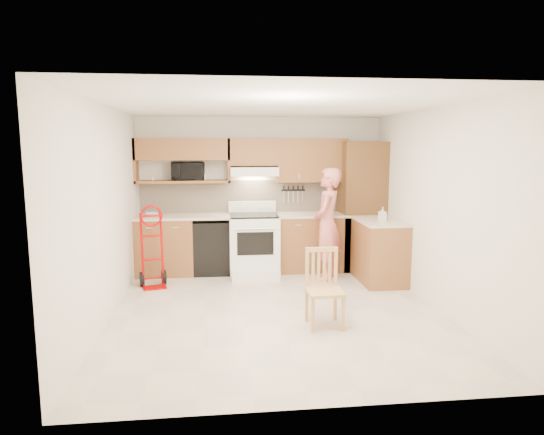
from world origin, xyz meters
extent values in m
cube|color=beige|center=(0.00, 0.00, -0.01)|extent=(4.00, 4.50, 0.02)
cube|color=white|center=(0.00, 0.00, 2.51)|extent=(4.00, 4.50, 0.02)
cube|color=silver|center=(0.00, 2.26, 1.25)|extent=(4.00, 0.02, 2.50)
cube|color=silver|center=(0.00, -2.26, 1.25)|extent=(4.00, 0.02, 2.50)
cube|color=silver|center=(-2.01, 0.00, 1.25)|extent=(0.02, 4.50, 2.50)
cube|color=silver|center=(2.01, 0.00, 1.25)|extent=(0.02, 4.50, 2.50)
cube|color=beige|center=(0.00, 2.23, 1.20)|extent=(3.92, 0.03, 0.55)
cube|color=brown|center=(-1.55, 1.95, 0.45)|extent=(0.90, 0.60, 0.90)
cube|color=black|center=(-0.80, 1.95, 0.42)|extent=(0.60, 0.60, 0.85)
cube|color=brown|center=(0.83, 1.95, 0.45)|extent=(1.14, 0.60, 0.90)
cube|color=beige|center=(-1.25, 1.95, 0.92)|extent=(1.50, 0.63, 0.04)
cube|color=beige|center=(0.83, 1.95, 0.92)|extent=(1.14, 0.63, 0.04)
cube|color=brown|center=(1.70, 1.15, 0.45)|extent=(0.60, 1.00, 0.90)
cube|color=beige|center=(1.70, 1.15, 0.92)|extent=(0.63, 1.00, 0.04)
cube|color=#553518|center=(1.65, 1.95, 1.05)|extent=(0.70, 0.60, 2.10)
cube|color=brown|center=(-1.25, 2.08, 1.98)|extent=(1.50, 0.33, 0.34)
cube|color=brown|center=(-1.25, 2.08, 1.47)|extent=(1.50, 0.33, 0.04)
cube|color=brown|center=(-0.12, 2.08, 1.94)|extent=(0.76, 0.33, 0.44)
cube|color=brown|center=(0.83, 2.08, 1.80)|extent=(1.14, 0.33, 0.70)
cube|color=white|center=(-0.12, 2.02, 1.63)|extent=(0.76, 0.46, 0.14)
imported|color=black|center=(-1.18, 2.08, 1.63)|extent=(0.55, 0.40, 0.29)
imported|color=#DE7369|center=(0.94, 1.35, 0.86)|extent=(0.63, 0.74, 1.71)
imported|color=white|center=(1.70, 1.06, 1.04)|extent=(0.10, 0.10, 0.21)
imported|color=white|center=(-1.74, 1.95, 0.97)|extent=(0.27, 0.27, 0.05)
camera|label=1|loc=(-0.69, -5.63, 2.02)|focal=31.44mm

